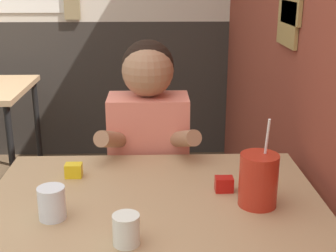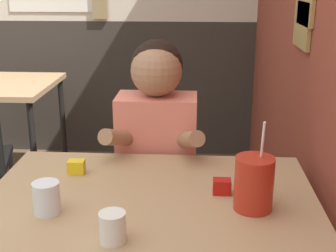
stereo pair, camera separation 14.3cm
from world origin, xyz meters
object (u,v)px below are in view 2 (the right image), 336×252
object	(u,v)px
person_seated	(157,167)
main_table	(150,218)
cocktail_pitcher	(254,183)
background_table	(5,97)

from	to	relation	value
person_seated	main_table	bearing A→B (deg)	-87.68
main_table	cocktail_pitcher	bearing A→B (deg)	-5.54
main_table	background_table	world-z (taller)	same
background_table	cocktail_pitcher	xyz separation A→B (m)	(1.49, -1.69, 0.18)
main_table	cocktail_pitcher	size ratio (longest dim) A/B	3.79
person_seated	cocktail_pitcher	world-z (taller)	person_seated
background_table	cocktail_pitcher	world-z (taller)	cocktail_pitcher
main_table	cocktail_pitcher	distance (m)	0.36
background_table	person_seated	world-z (taller)	person_seated
background_table	cocktail_pitcher	distance (m)	2.26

